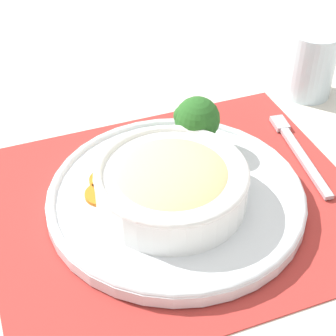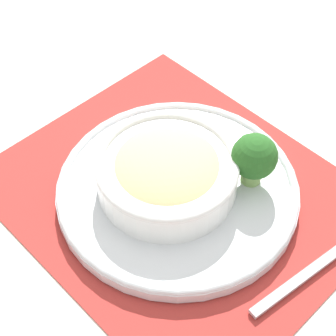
{
  "view_description": "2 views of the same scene",
  "coord_description": "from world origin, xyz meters",
  "px_view_note": "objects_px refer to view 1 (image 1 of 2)",
  "views": [
    {
      "loc": [
        -0.19,
        -0.47,
        0.48
      ],
      "look_at": [
        -0.0,
        0.02,
        0.05
      ],
      "focal_mm": 60.0,
      "sensor_mm": 36.0,
      "label": 1
    },
    {
      "loc": [
        0.32,
        -0.33,
        0.6
      ],
      "look_at": [
        -0.01,
        -0.01,
        0.05
      ],
      "focal_mm": 60.0,
      "sensor_mm": 36.0,
      "label": 2
    }
  ],
  "objects_px": {
    "water_glass": "(311,67)",
    "fork": "(295,146)",
    "bowl": "(172,182)",
    "broccoli_floret": "(197,120)"
  },
  "relations": [
    {
      "from": "broccoli_floret",
      "to": "water_glass",
      "type": "height_order",
      "value": "water_glass"
    },
    {
      "from": "bowl",
      "to": "fork",
      "type": "distance_m",
      "value": 0.22
    },
    {
      "from": "bowl",
      "to": "fork",
      "type": "bearing_deg",
      "value": 15.26
    },
    {
      "from": "broccoli_floret",
      "to": "water_glass",
      "type": "bearing_deg",
      "value": 21.79
    },
    {
      "from": "water_glass",
      "to": "fork",
      "type": "distance_m",
      "value": 0.16
    },
    {
      "from": "water_glass",
      "to": "bowl",
      "type": "bearing_deg",
      "value": -149.17
    },
    {
      "from": "bowl",
      "to": "water_glass",
      "type": "bearing_deg",
      "value": 30.83
    },
    {
      "from": "bowl",
      "to": "water_glass",
      "type": "relative_size",
      "value": 1.73
    },
    {
      "from": "broccoli_floret",
      "to": "fork",
      "type": "xyz_separation_m",
      "value": [
        0.14,
        -0.03,
        -0.06
      ]
    },
    {
      "from": "water_glass",
      "to": "fork",
      "type": "height_order",
      "value": "water_glass"
    }
  ]
}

